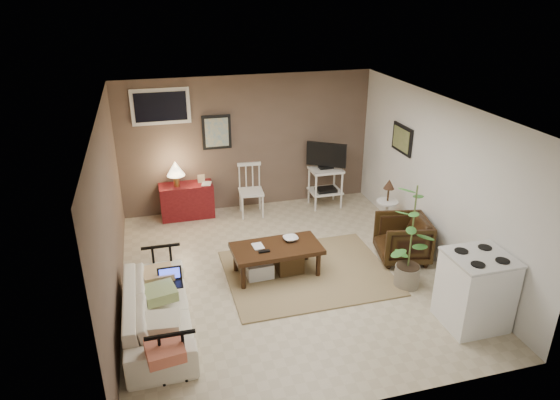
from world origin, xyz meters
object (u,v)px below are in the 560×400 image
object	(u,v)px
armchair	(403,237)
potted_plant	(412,234)
red_console	(186,198)
side_table	(388,200)
tv_stand	(326,173)
stove	(475,290)
spindle_chair	(251,192)
coffee_table	(276,258)
sofa	(157,304)

from	to	relation	value
armchair	potted_plant	world-z (taller)	potted_plant
red_console	side_table	xyz separation A→B (m)	(3.12, -1.47, 0.22)
tv_stand	stove	size ratio (longest dim) A/B	1.29
tv_stand	spindle_chair	bearing A→B (deg)	-179.74
red_console	spindle_chair	world-z (taller)	red_console
tv_stand	stove	xyz separation A→B (m)	(0.53, -3.75, -0.17)
armchair	coffee_table	bearing A→B (deg)	-80.48
spindle_chair	side_table	distance (m)	2.38
coffee_table	tv_stand	bearing A→B (deg)	54.36
tv_stand	potted_plant	distance (m)	2.83
potted_plant	side_table	bearing A→B (deg)	74.30
sofa	armchair	world-z (taller)	sofa
coffee_table	sofa	distance (m)	1.87
red_console	coffee_table	bearing A→B (deg)	-65.32
sofa	stove	xyz separation A→B (m)	(3.67, -0.84, 0.09)
coffee_table	spindle_chair	size ratio (longest dim) A/B	1.38
spindle_chair	stove	size ratio (longest dim) A/B	0.98
red_console	spindle_chair	size ratio (longest dim) A/B	1.15
sofa	potted_plant	bearing A→B (deg)	-88.42
potted_plant	red_console	bearing A→B (deg)	131.80
sofa	tv_stand	xyz separation A→B (m)	(3.15, 2.91, 0.27)
coffee_table	armchair	world-z (taller)	armchair
red_console	tv_stand	xyz separation A→B (m)	(2.52, -0.18, 0.28)
coffee_table	spindle_chair	distance (m)	2.07
side_table	stove	distance (m)	2.47
stove	armchair	bearing A→B (deg)	93.04
coffee_table	side_table	bearing A→B (deg)	20.56
spindle_chair	coffee_table	bearing A→B (deg)	-92.40
coffee_table	potted_plant	distance (m)	1.89
red_console	stove	size ratio (longest dim) A/B	1.12
armchair	stove	bearing A→B (deg)	14.47
sofa	tv_stand	size ratio (longest dim) A/B	1.57
coffee_table	sofa	bearing A→B (deg)	-153.18
sofa	potted_plant	world-z (taller)	potted_plant
red_console	side_table	size ratio (longest dim) A/B	1.12
red_console	armchair	bearing A→B (deg)	-38.06
side_table	stove	xyz separation A→B (m)	(-0.07, -2.46, -0.12)
tv_stand	side_table	bearing A→B (deg)	-65.27
coffee_table	red_console	xyz separation A→B (m)	(-1.04, 2.25, 0.10)
armchair	red_console	bearing A→B (deg)	-116.63
spindle_chair	side_table	xyz separation A→B (m)	(1.99, -1.28, 0.15)
sofa	side_table	bearing A→B (deg)	-66.58
sofa	stove	bearing A→B (deg)	-102.92
tv_stand	side_table	world-z (taller)	tv_stand
sofa	armchair	size ratio (longest dim) A/B	2.61
potted_plant	stove	distance (m)	1.06
spindle_chair	red_console	bearing A→B (deg)	170.40
potted_plant	stove	world-z (taller)	potted_plant
red_console	side_table	bearing A→B (deg)	-25.33
sofa	stove	size ratio (longest dim) A/B	2.03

